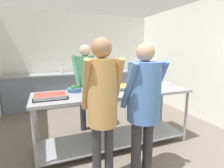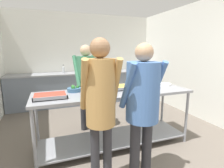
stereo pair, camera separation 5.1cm
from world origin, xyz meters
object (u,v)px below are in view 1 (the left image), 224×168
Objects in this scene: serving_tray_roast at (122,87)px; sauce_pan at (146,83)px; guest_serving_right at (102,99)px; cook_behind_counter at (86,79)px; water_bottle at (62,69)px; serving_tray_vegetables at (50,96)px; guest_serving_left at (144,99)px; broccoli_bowl at (74,89)px; serving_tray_greens at (99,92)px; plate_stack at (164,84)px.

sauce_pan is (0.51, 0.04, 0.02)m from serving_tray_roast.
guest_serving_right is 1.02× the size of cook_behind_counter.
cook_behind_counter is (-0.47, 0.63, 0.08)m from serving_tray_roast.
serving_tray_roast is 2.07× the size of water_bottle.
serving_tray_vegetables is at bearing -129.79° from cook_behind_counter.
sauce_pan is 1.18m from guest_serving_left.
serving_tray_greens is (0.33, -0.27, -0.01)m from broccoli_bowl.
sauce_pan is at bearing 172.84° from plate_stack.
water_bottle is at bearing 96.07° from serving_tray_greens.
water_bottle reaches higher than serving_tray_greens.
broccoli_bowl is at bearing 177.65° from plate_stack.
guest_serving_right is at bearing 179.70° from guest_serving_left.
guest_serving_right is at bearing -82.17° from broccoli_bowl.
broccoli_bowl is 0.42m from serving_tray_greens.
guest_serving_left is at bearing -79.92° from water_bottle.
plate_stack is at bearing -56.40° from water_bottle.
cook_behind_counter is (-0.33, 1.56, 0.02)m from guest_serving_left.
water_bottle is (-0.28, 2.65, 0.08)m from serving_tray_greens.
cook_behind_counter is at bearing 101.95° from guest_serving_left.
serving_tray_vegetables is 1.17m from serving_tray_roast.
serving_tray_greens is at bearing -83.93° from water_bottle.
guest_serving_right is 7.26× the size of water_bottle.
sauce_pan is 0.27× the size of guest_serving_right.
guest_serving_right reaches higher than serving_tray_roast.
sauce_pan is 1.94× the size of water_bottle.
water_bottle is at bearing 88.87° from broccoli_bowl.
serving_tray_greens is 2.66m from water_bottle.
serving_tray_vegetables is 1.87× the size of water_bottle.
sauce_pan is 0.28× the size of guest_serving_left.
guest_serving_left is at bearing -98.55° from serving_tray_roast.
water_bottle is at bearing 123.60° from plate_stack.
guest_serving_right is at bearing -96.52° from cook_behind_counter.
guest_serving_right is 3.38m from water_bottle.
sauce_pan is 0.27× the size of cook_behind_counter.
serving_tray_vegetables is at bearing -171.94° from sauce_pan.
serving_tray_roast is at bearing -52.93° from cook_behind_counter.
serving_tray_greens is 0.22× the size of guest_serving_left.
serving_tray_greens is at bearing -165.65° from sauce_pan.
broccoli_bowl is 0.13× the size of cook_behind_counter.
serving_tray_greens is 0.77m from guest_serving_right.
plate_stack is 0.14× the size of cook_behind_counter.
plate_stack is (1.67, -0.07, -0.02)m from broccoli_bowl.
sauce_pan is 1.14m from cook_behind_counter.
guest_serving_right reaches higher than broccoli_bowl.
serving_tray_vegetables is at bearing -174.74° from plate_stack.
water_bottle is at bearing 91.54° from guest_serving_right.
guest_serving_right is (0.50, -0.75, 0.11)m from serving_tray_vegetables.
plate_stack is at bearing 42.45° from guest_serving_left.
serving_tray_greens is 0.22× the size of guest_serving_right.
broccoli_bowl is at bearing 140.67° from serving_tray_greens.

